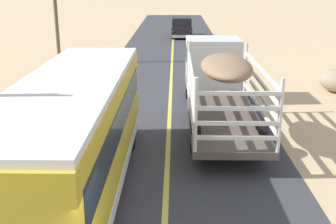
% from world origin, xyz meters
% --- Properties ---
extents(livestock_truck, '(2.53, 9.70, 3.02)m').
position_xyz_m(livestock_truck, '(2.00, 12.21, 1.79)').
color(livestock_truck, silver).
rests_on(livestock_truck, road_surface).
extents(bus, '(2.54, 10.00, 3.21)m').
position_xyz_m(bus, '(-2.41, 4.75, 1.75)').
color(bus, gold).
rests_on(bus, road_surface).
extents(car_far, '(1.90, 4.62, 1.93)m').
position_xyz_m(car_far, '(0.81, 36.02, 1.09)').
color(car_far, black).
rests_on(car_far, road_surface).
extents(power_pole_mid, '(2.20, 0.24, 7.53)m').
position_xyz_m(power_pole_mid, '(-7.69, 23.13, 4.05)').
color(power_pole_mid, brown).
rests_on(power_pole_mid, ground).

